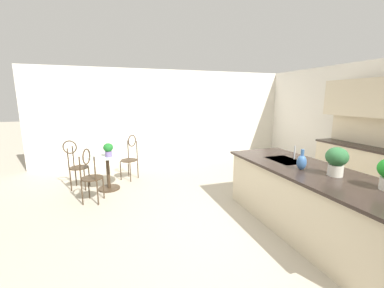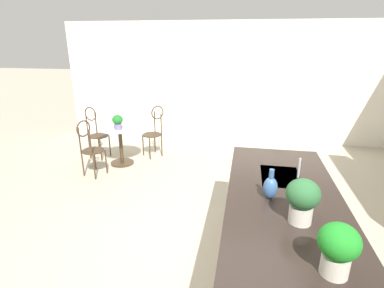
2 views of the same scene
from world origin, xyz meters
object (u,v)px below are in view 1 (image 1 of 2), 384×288
at_px(potted_plant_on_table, 108,149).
at_px(potted_plant_counter_near, 337,160).
at_px(vase_on_counter, 302,162).
at_px(bistro_table, 108,169).
at_px(chair_near_window, 76,162).
at_px(chair_by_island, 90,173).
at_px(chair_toward_desk, 130,155).

xyz_separation_m(potted_plant_on_table, potted_plant_counter_near, (2.78, 2.76, 0.24)).
distance_m(potted_plant_counter_near, vase_on_counter, 0.42).
xyz_separation_m(bistro_table, potted_plant_on_table, (0.14, 0.03, 0.45)).
xyz_separation_m(bistro_table, chair_near_window, (-0.25, -0.63, 0.13)).
relative_size(bistro_table, potted_plant_counter_near, 2.15).
xyz_separation_m(potted_plant_counter_near, vase_on_counter, (-0.35, -0.21, -0.10)).
height_order(chair_by_island, potted_plant_counter_near, potted_plant_counter_near).
bearing_deg(chair_toward_desk, chair_by_island, -33.89).
height_order(bistro_table, chair_near_window, chair_near_window).
xyz_separation_m(potted_plant_on_table, vase_on_counter, (2.43, 2.55, 0.14)).
relative_size(bistro_table, vase_on_counter, 2.78).
bearing_deg(bistro_table, chair_by_island, -24.86).
distance_m(bistro_table, potted_plant_counter_near, 4.10).
bearing_deg(potted_plant_on_table, chair_near_window, -120.40).
bearing_deg(chair_near_window, vase_on_counter, 48.73).
distance_m(bistro_table, vase_on_counter, 3.68).
bearing_deg(potted_plant_on_table, bistro_table, -165.54).
bearing_deg(vase_on_counter, chair_toward_desk, -146.26).
height_order(potted_plant_counter_near, vase_on_counter, potted_plant_counter_near).
xyz_separation_m(chair_near_window, potted_plant_on_table, (0.39, 0.66, 0.32)).
distance_m(bistro_table, potted_plant_on_table, 0.47).
height_order(chair_by_island, vase_on_counter, vase_on_counter).
xyz_separation_m(chair_near_window, chair_toward_desk, (-0.30, 1.13, 0.00)).
bearing_deg(potted_plant_counter_near, potted_plant_on_table, -135.17).
xyz_separation_m(chair_toward_desk, vase_on_counter, (3.12, 2.08, 0.46)).
height_order(bistro_table, potted_plant_on_table, potted_plant_on_table).
bearing_deg(chair_near_window, potted_plant_on_table, 59.60).
xyz_separation_m(bistro_table, vase_on_counter, (2.56, 2.58, 0.58)).
bearing_deg(vase_on_counter, potted_plant_counter_near, 31.47).
bearing_deg(potted_plant_counter_near, chair_by_island, -126.61).
distance_m(potted_plant_on_table, vase_on_counter, 3.52).
relative_size(bistro_table, chair_toward_desk, 0.77).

